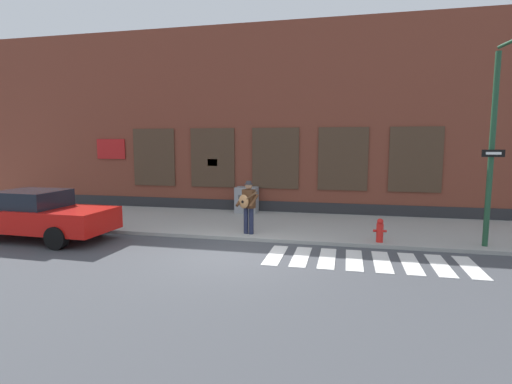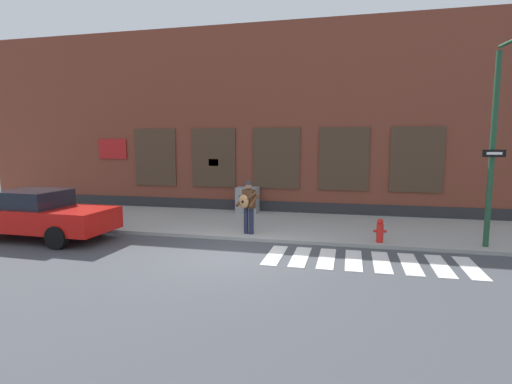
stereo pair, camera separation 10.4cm
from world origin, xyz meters
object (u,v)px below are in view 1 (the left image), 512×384
object	(u,v)px
red_car	(38,215)
utility_box	(247,200)
fire_hydrant	(380,230)
busker	(248,204)

from	to	relation	value
red_car	utility_box	bearing A→B (deg)	46.42
utility_box	fire_hydrant	world-z (taller)	utility_box
utility_box	fire_hydrant	bearing A→B (deg)	-38.59
busker	utility_box	distance (m)	3.99
busker	utility_box	xyz separation A→B (m)	(-1.01, 3.83, -0.43)
red_car	busker	xyz separation A→B (m)	(6.27, 1.70, 0.30)
busker	red_car	bearing A→B (deg)	-164.84
red_car	fire_hydrant	xyz separation A→B (m)	(10.28, 1.53, -0.31)
red_car	fire_hydrant	distance (m)	10.40
red_car	busker	bearing A→B (deg)	15.16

